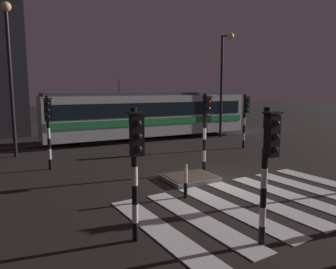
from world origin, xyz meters
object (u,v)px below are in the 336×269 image
traffic_light_kerb_mid_left (268,157)px  traffic_light_corner_near_left (136,155)px  street_lamp_trackside_left (10,64)px  traffic_light_corner_far_right (245,113)px  traffic_light_median_centre (206,121)px  traffic_light_corner_far_left (48,122)px  street_lamp_trackside_right (224,73)px  tram (149,114)px  bollard_island_edge (186,181)px

traffic_light_kerb_mid_left → traffic_light_corner_near_left: size_ratio=1.01×
traffic_light_corner_near_left → street_lamp_trackside_left: (-2.11, 11.35, 2.68)m
traffic_light_corner_far_right → traffic_light_median_centre: traffic_light_median_centre is taller
traffic_light_corner_far_left → traffic_light_corner_near_left: size_ratio=1.04×
traffic_light_corner_far_left → street_lamp_trackside_right: 13.21m
traffic_light_median_centre → street_lamp_trackside_right: size_ratio=0.46×
traffic_light_corner_far_right → tram: size_ratio=0.22×
street_lamp_trackside_right → bollard_island_edge: street_lamp_trackside_right is taller
traffic_light_median_centre → street_lamp_trackside_right: (6.60, 7.62, 2.41)m
traffic_light_kerb_mid_left → street_lamp_trackside_left: size_ratio=0.42×
traffic_light_corner_far_right → street_lamp_trackside_right: 4.90m
street_lamp_trackside_right → traffic_light_kerb_mid_left: bearing=-123.6°
traffic_light_median_centre → traffic_light_corner_far_left: bearing=148.6°
traffic_light_kerb_mid_left → street_lamp_trackside_right: bearing=56.4°
traffic_light_corner_far_right → street_lamp_trackside_right: size_ratio=0.43×
traffic_light_median_centre → street_lamp_trackside_left: street_lamp_trackside_left is taller
traffic_light_kerb_mid_left → tram: (3.97, 15.22, -0.31)m
traffic_light_corner_far_left → tram: size_ratio=0.22×
street_lamp_trackside_right → tram: 6.00m
tram → bollard_island_edge: size_ratio=12.97×
traffic_light_corner_far_left → tram: (7.31, 5.85, -0.37)m
traffic_light_kerb_mid_left → traffic_light_corner_far_right: traffic_light_corner_far_right is taller
traffic_light_median_centre → street_lamp_trackside_left: (-6.93, 6.96, 2.54)m
street_lamp_trackside_right → bollard_island_edge: bearing=-131.9°
traffic_light_corner_near_left → bollard_island_edge: (2.53, 2.11, -1.48)m
street_lamp_trackside_left → traffic_light_corner_far_right: bearing=-15.2°
bollard_island_edge → traffic_light_kerb_mid_left: bearing=-91.1°
traffic_light_corner_near_left → tram: bearing=64.9°
traffic_light_corner_far_right → traffic_light_corner_near_left: traffic_light_corner_far_right is taller
traffic_light_median_centre → tram: size_ratio=0.23×
street_lamp_trackside_left → street_lamp_trackside_right: bearing=2.8°
traffic_light_corner_near_left → street_lamp_trackside_left: street_lamp_trackside_left is taller
traffic_light_kerb_mid_left → street_lamp_trackside_right: size_ratio=0.43×
street_lamp_trackside_left → traffic_light_corner_far_left: bearing=-70.4°
tram → street_lamp_trackside_right: bearing=-19.0°
traffic_light_corner_far_left → tram: 9.37m
traffic_light_corner_near_left → tram: tram is taller
traffic_light_corner_far_right → street_lamp_trackside_right: street_lamp_trackside_right is taller
traffic_light_median_centre → tram: tram is taller
tram → traffic_light_corner_far_right: bearing=-57.5°
traffic_light_corner_near_left → traffic_light_corner_far_left: bearing=96.3°
traffic_light_median_centre → tram: 9.48m
traffic_light_corner_far_left → traffic_light_median_centre: bearing=-31.4°
traffic_light_corner_near_left → bollard_island_edge: 3.62m
street_lamp_trackside_right → tram: (-4.99, 1.72, -2.85)m
traffic_light_kerb_mid_left → tram: size_ratio=0.22×
traffic_light_kerb_mid_left → street_lamp_trackside_left: bearing=109.6°
traffic_light_corner_far_right → traffic_light_corner_near_left: 12.88m
street_lamp_trackside_right → tram: bearing=161.0°
traffic_light_corner_near_left → tram: 15.17m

